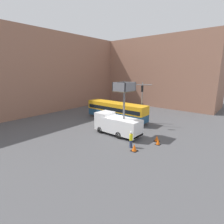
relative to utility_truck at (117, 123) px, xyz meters
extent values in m
plane|color=#4C4C4F|center=(-0.06, 0.72, -1.63)|extent=(120.00, 120.00, 0.00)
cube|color=#936651|center=(-0.06, 23.31, 6.51)|extent=(44.00, 10.00, 16.27)
cube|color=#936651|center=(25.34, 5.91, 6.48)|extent=(10.00, 28.00, 16.22)
cube|color=white|center=(0.00, 2.20, -0.02)|extent=(2.36, 1.97, 2.40)
cube|color=white|center=(0.00, -1.08, -0.22)|extent=(2.36, 4.60, 2.00)
cube|color=red|center=(0.00, -3.33, -1.07)|extent=(2.31, 0.10, 0.24)
cylinder|color=black|center=(-1.03, 2.20, -1.17)|extent=(0.30, 0.91, 0.91)
cylinder|color=black|center=(1.03, 2.20, -1.17)|extent=(0.30, 0.91, 0.91)
cylinder|color=black|center=(-1.03, -1.08, -1.17)|extent=(0.30, 0.91, 0.91)
cylinder|color=black|center=(1.03, -1.08, -1.17)|extent=(0.30, 0.91, 0.91)
cylinder|color=slate|center=(0.00, -1.08, 2.56)|extent=(0.24, 0.24, 3.55)
cube|color=brown|center=(0.00, -1.08, 4.38)|extent=(2.38, 1.94, 0.10)
cube|color=slate|center=(-1.15, -1.08, 4.96)|extent=(0.08, 1.94, 1.05)
cube|color=slate|center=(1.15, -1.08, 4.96)|extent=(0.08, 1.94, 1.05)
cube|color=slate|center=(0.00, -0.15, 4.96)|extent=(2.38, 0.08, 1.05)
cube|color=slate|center=(0.00, -2.01, 4.96)|extent=(2.38, 0.08, 1.05)
cube|color=navy|center=(5.62, 4.59, -0.60)|extent=(2.47, 11.47, 1.20)
cube|color=orange|center=(5.62, 4.59, 0.73)|extent=(2.47, 11.47, 1.46)
cube|color=black|center=(5.62, 4.59, 0.51)|extent=(2.49, 11.01, 0.64)
cylinder|color=black|center=(4.54, 8.15, -1.13)|extent=(0.30, 1.01, 1.01)
cylinder|color=black|center=(6.71, 8.15, -1.13)|extent=(0.30, 1.01, 1.01)
cylinder|color=black|center=(4.54, 1.03, -1.13)|extent=(0.30, 1.01, 1.01)
cylinder|color=black|center=(6.71, 1.03, -1.13)|extent=(0.30, 1.01, 1.01)
cylinder|color=slate|center=(7.11, 0.43, 1.73)|extent=(0.18, 0.18, 6.71)
cylinder|color=slate|center=(5.86, -0.27, 4.78)|extent=(1.52, 2.56, 0.13)
cube|color=black|center=(4.61, -0.98, 4.33)|extent=(0.44, 0.44, 0.90)
sphere|color=red|center=(4.61, -0.98, 4.58)|extent=(0.20, 0.20, 0.20)
cylinder|color=navy|center=(-2.28, -3.76, -1.19)|extent=(0.32, 0.32, 0.88)
cylinder|color=yellow|center=(-2.28, -3.76, -0.40)|extent=(0.38, 0.38, 0.69)
sphere|color=tan|center=(-2.28, -3.76, 0.06)|extent=(0.24, 0.24, 0.24)
sphere|color=white|center=(-2.28, -3.76, 0.17)|extent=(0.25, 0.25, 0.25)
cylinder|color=navy|center=(4.69, -0.23, -1.22)|extent=(0.32, 0.32, 0.81)
cylinder|color=yellow|center=(4.69, -0.23, -0.50)|extent=(0.38, 0.38, 0.64)
sphere|color=tan|center=(4.69, -0.23, -0.06)|extent=(0.22, 0.22, 0.22)
sphere|color=white|center=(4.69, -0.23, 0.03)|extent=(0.23, 0.23, 0.23)
cube|color=black|center=(1.26, -5.22, -1.61)|extent=(0.65, 0.65, 0.03)
cone|color=#F25B0F|center=(1.26, -5.22, -1.25)|extent=(0.52, 0.52, 0.75)
cube|color=black|center=(-2.79, -4.54, -1.61)|extent=(0.69, 0.69, 0.03)
cone|color=#F25B0F|center=(-2.79, -4.54, -1.24)|extent=(0.55, 0.55, 0.79)
cube|color=black|center=(0.44, -5.77, -1.61)|extent=(0.58, 0.58, 0.03)
cone|color=#F25B0F|center=(0.44, -5.77, -1.30)|extent=(0.46, 0.46, 0.66)
camera|label=1|loc=(-17.77, -13.84, 6.83)|focal=28.00mm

